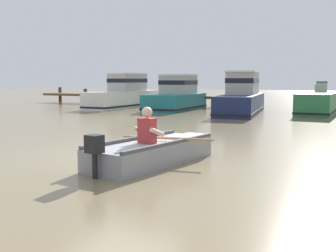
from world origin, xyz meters
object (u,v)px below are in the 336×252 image
object	(u,v)px
moored_boat_white	(124,95)
moored_boat_teal	(176,97)
moored_boat_green	(319,103)
rowboat_with_person	(154,151)
moored_boat_navy	(241,98)

from	to	relation	value
moored_boat_white	moored_boat_teal	distance (m)	3.75
moored_boat_teal	moored_boat_green	size ratio (longest dim) A/B	0.83
rowboat_with_person	moored_boat_teal	size ratio (longest dim) A/B	0.79
moored_boat_teal	moored_boat_navy	world-z (taller)	moored_boat_navy
moored_boat_white	moored_boat_teal	bearing A→B (deg)	-5.98
moored_boat_teal	rowboat_with_person	bearing A→B (deg)	-66.98
rowboat_with_person	moored_boat_white	xyz separation A→B (m)	(-9.65, 14.31, 0.55)
moored_boat_navy	rowboat_with_person	bearing A→B (deg)	-81.92
rowboat_with_person	moored_boat_white	bearing A→B (deg)	123.99
moored_boat_white	moored_boat_teal	world-z (taller)	moored_boat_white
moored_boat_teal	moored_boat_navy	distance (m)	4.13
moored_boat_white	moored_boat_green	bearing A→B (deg)	2.38
rowboat_with_person	moored_boat_white	world-z (taller)	moored_boat_white
moored_boat_teal	moored_boat_navy	bearing A→B (deg)	-11.07
moored_boat_white	moored_boat_green	world-z (taller)	moored_boat_white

